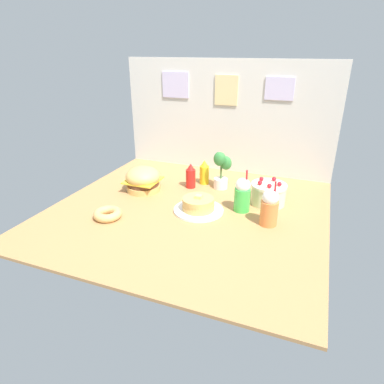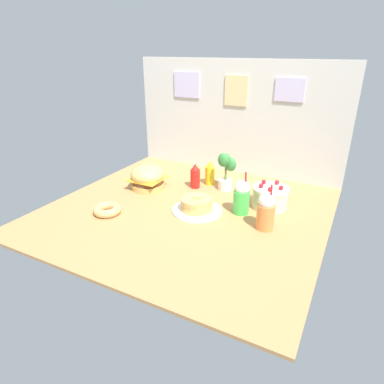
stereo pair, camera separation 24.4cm
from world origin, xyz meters
The scene contains 11 objects.
ground_plane centered at (0.00, 0.00, -1.00)cm, with size 193.98×186.68×2.00cm, color #B27F4C.
back_wall centered at (-0.18, 92.77, 50.99)cm, with size 193.98×4.20×100.37cm.
burger centered at (-47.33, 19.12, 9.60)cm, with size 28.03×28.03×20.21cm.
pancake_stack centered at (8.13, -0.27, 4.44)cm, with size 35.94×35.94×12.58cm.
layer_cake centered at (52.41, 31.02, 8.18)cm, with size 26.38×26.38×19.24cm.
ketchup_bottle centered at (-13.44, 39.34, 9.79)cm, with size 8.03×8.03×21.14cm.
mustard_bottle centered at (-5.66, 51.67, 9.79)cm, with size 8.03×8.03×21.14cm.
cream_soda_cup centered at (36.83, 12.51, 12.41)cm, with size 11.63×11.63×31.71cm.
orange_float_cup centered at (58.20, -1.29, 12.41)cm, with size 11.63×11.63×31.71cm.
donut_pink_glaze centered at (-46.84, -32.54, 3.14)cm, with size 19.66×19.66×5.92cm.
potted_plant centered at (10.66, 47.37, 17.22)cm, with size 15.10×13.09×32.24cm.
Camera 1 is at (81.56, -200.80, 108.71)cm, focal length 30.98 mm.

